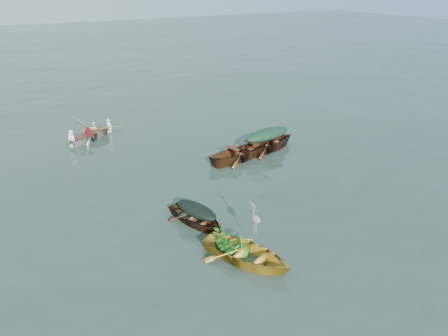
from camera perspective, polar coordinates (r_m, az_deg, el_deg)
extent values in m
plane|color=#31453B|center=(15.89, 4.42, -3.81)|extent=(140.00, 140.00, 0.00)
imported|color=gold|center=(12.54, 2.89, -12.09)|extent=(2.80, 3.73, 0.94)
imported|color=#4E2A12|center=(14.25, -3.57, -7.27)|extent=(1.94, 3.28, 0.73)
imported|color=#502312|center=(20.13, 5.61, 2.28)|extent=(4.74, 2.17, 1.08)
imported|color=#562E15|center=(19.13, 2.31, 1.20)|extent=(4.64, 2.12, 1.05)
imported|color=beige|center=(22.37, -16.85, 3.58)|extent=(3.56, 2.73, 0.80)
ellipsoid|color=black|center=(13.97, -3.63, -5.28)|extent=(1.07, 1.80, 0.40)
ellipsoid|color=#163621|center=(19.85, 5.70, 4.43)|extent=(2.61, 1.19, 0.52)
imported|color=#21701D|center=(12.38, 0.85, -8.30)|extent=(1.02, 1.11, 0.60)
imported|color=white|center=(22.12, -17.08, 5.47)|extent=(2.60, 2.09, 0.76)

